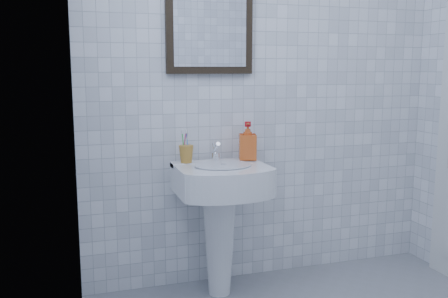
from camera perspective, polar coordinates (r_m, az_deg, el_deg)
name	(u,v)px	position (r m, az deg, el deg)	size (l,w,h in m)	color
wall_back	(265,72)	(2.99, 4.75, 8.77)	(2.20, 0.02, 2.50)	white
wall_left	(78,74)	(1.56, -16.29, 8.21)	(0.02, 2.40, 2.50)	white
washbasin	(220,207)	(2.77, -0.41, -6.68)	(0.49, 0.36, 0.76)	white
faucet	(216,153)	(2.79, -0.97, -0.48)	(0.05, 0.10, 0.12)	white
toothbrush_cup	(186,154)	(2.76, -4.34, -0.57)	(0.08, 0.08, 0.10)	#BC8430
soap_dispenser	(248,141)	(2.85, 2.72, 0.94)	(0.10, 0.10, 0.21)	#DA5815
wall_mirror	(210,18)	(2.87, -1.65, 14.78)	(0.50, 0.04, 0.62)	black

